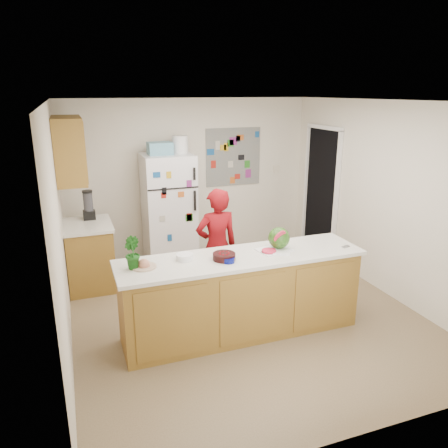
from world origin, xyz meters
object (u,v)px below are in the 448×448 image
object	(u,v)px
watermelon	(279,238)
cherry_bowl	(224,256)
refrigerator	(169,209)
person	(217,247)

from	to	relation	value
watermelon	cherry_bowl	bearing A→B (deg)	-172.38
refrigerator	watermelon	size ratio (longest dim) A/B	7.14
person	watermelon	world-z (taller)	person
refrigerator	person	distance (m)	1.58
person	watermelon	bearing A→B (deg)	119.26
watermelon	cherry_bowl	world-z (taller)	watermelon
refrigerator	person	bearing A→B (deg)	-81.03
cherry_bowl	person	bearing A→B (deg)	76.06
person	watermelon	distance (m)	0.95
watermelon	cherry_bowl	distance (m)	0.69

